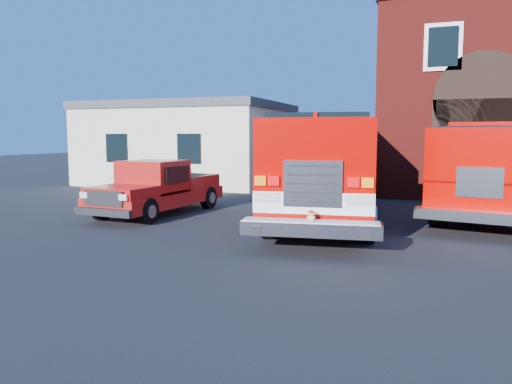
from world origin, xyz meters
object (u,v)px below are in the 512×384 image
(fire_engine, at_px, (329,167))
(secondary_truck, at_px, (497,165))
(side_building, at_px, (190,143))
(pickup_truck, at_px, (158,189))

(fire_engine, relative_size, secondary_truck, 1.09)
(side_building, height_order, secondary_truck, side_building)
(pickup_truck, relative_size, secondary_truck, 0.58)
(side_building, distance_m, pickup_truck, 11.52)
(side_building, height_order, pickup_truck, side_building)
(pickup_truck, distance_m, secondary_truck, 11.19)
(fire_engine, distance_m, pickup_truck, 5.64)
(pickup_truck, bearing_deg, fire_engine, 10.38)
(side_building, xyz_separation_m, fire_engine, (9.76, -9.61, -0.57))
(side_building, bearing_deg, secondary_truck, -25.16)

